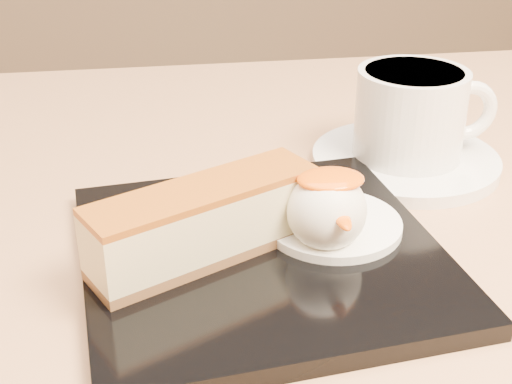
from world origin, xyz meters
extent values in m
cube|color=olive|center=(0.00, 0.00, 0.70)|extent=(0.80, 0.80, 0.04)
cube|color=black|center=(-0.05, -0.02, 0.73)|extent=(0.24, 0.24, 0.01)
cube|color=brown|center=(-0.08, -0.03, 0.74)|extent=(0.15, 0.10, 0.01)
cube|color=beige|center=(-0.08, -0.03, 0.76)|extent=(0.15, 0.10, 0.04)
cube|color=#833A0E|center=(-0.08, -0.03, 0.78)|extent=(0.15, 0.10, 0.00)
cylinder|color=white|center=(0.00, -0.01, 0.73)|extent=(0.09, 0.09, 0.01)
sphere|color=white|center=(-0.01, -0.03, 0.76)|extent=(0.05, 0.05, 0.05)
ellipsoid|color=#FF6008|center=(0.00, -0.02, 0.78)|extent=(0.04, 0.03, 0.01)
ellipsoid|color=green|center=(-0.03, 0.01, 0.74)|extent=(0.02, 0.01, 0.00)
ellipsoid|color=green|center=(-0.02, 0.02, 0.74)|extent=(0.02, 0.01, 0.00)
ellipsoid|color=green|center=(-0.03, 0.02, 0.74)|extent=(0.01, 0.02, 0.00)
cylinder|color=white|center=(0.09, 0.10, 0.72)|extent=(0.15, 0.15, 0.01)
cylinder|color=white|center=(0.09, 0.10, 0.76)|extent=(0.09, 0.09, 0.07)
cylinder|color=black|center=(0.09, 0.10, 0.80)|extent=(0.08, 0.08, 0.00)
torus|color=white|center=(0.14, 0.10, 0.76)|extent=(0.05, 0.01, 0.05)
camera|label=1|loc=(-0.11, -0.40, 0.97)|focal=50.00mm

